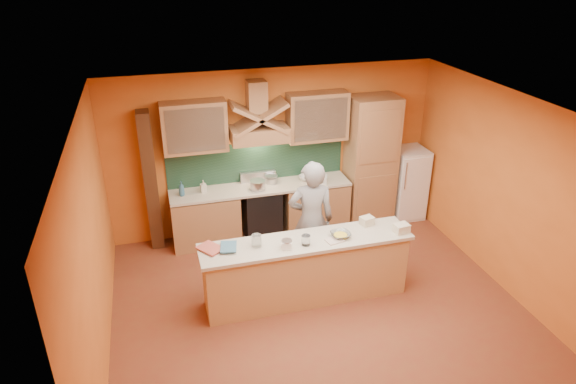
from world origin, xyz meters
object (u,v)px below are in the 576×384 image
object	(u,v)px
person	(311,220)
mixing_bowl	(341,235)
kitchen_scale	(287,245)
stove	(262,211)
fridge	(407,183)

from	to	relation	value
person	mixing_bowl	size ratio (longest dim) A/B	6.95
kitchen_scale	mixing_bowl	world-z (taller)	kitchen_scale
stove	fridge	xyz separation A→B (m)	(2.70, 0.00, 0.20)
person	mixing_bowl	world-z (taller)	person
fridge	mixing_bowl	size ratio (longest dim) A/B	4.91
person	fridge	bearing A→B (deg)	-140.11
fridge	mixing_bowl	bearing A→B (deg)	-136.33
fridge	kitchen_scale	bearing A→B (deg)	-144.28
fridge	person	bearing A→B (deg)	-149.26
person	mixing_bowl	bearing A→B (deg)	119.92
person	stove	bearing A→B (deg)	-62.64
kitchen_scale	mixing_bowl	size ratio (longest dim) A/B	0.47
stove	mixing_bowl	bearing A→B (deg)	-70.99
stove	mixing_bowl	xyz separation A→B (m)	(0.67, -1.94, 0.53)
stove	fridge	world-z (taller)	fridge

